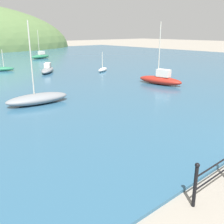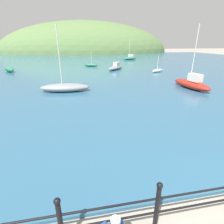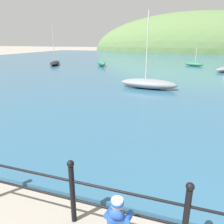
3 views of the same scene
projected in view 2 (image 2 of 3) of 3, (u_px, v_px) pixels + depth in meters
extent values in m
cube|color=#2D5B7A|center=(97.00, 63.00, 31.80)|extent=(80.00, 60.00, 0.10)
ellipsoid|color=#567542|center=(86.00, 53.00, 63.98)|extent=(59.67, 32.82, 21.21)
sphere|color=black|center=(57.00, 201.00, 2.90)|extent=(0.12, 0.12, 0.12)
cylinder|color=black|center=(157.00, 209.00, 3.44)|extent=(0.09, 0.09, 1.10)
sphere|color=black|center=(160.00, 185.00, 3.22)|extent=(0.12, 0.12, 0.12)
sphere|color=#A37556|center=(115.00, 223.00, 2.79)|extent=(0.17, 0.17, 0.17)
cylinder|color=#194CB2|center=(115.00, 222.00, 2.78)|extent=(0.17, 0.17, 0.04)
cylinder|color=silver|center=(115.00, 220.00, 2.77)|extent=(0.16, 0.16, 0.04)
ellipsoid|color=gray|center=(65.00, 87.00, 13.26)|extent=(3.76, 1.59, 0.61)
cylinder|color=beige|center=(59.00, 55.00, 12.38)|extent=(0.07, 0.07, 4.03)
ellipsoid|color=gray|center=(116.00, 68.00, 23.95)|extent=(3.07, 3.51, 0.50)
cube|color=silver|center=(117.00, 64.00, 24.00)|extent=(1.08, 1.15, 0.45)
ellipsoid|color=#287551|center=(91.00, 65.00, 27.08)|extent=(2.35, 1.63, 0.44)
cylinder|color=beige|center=(91.00, 57.00, 26.64)|extent=(0.07, 0.07, 1.79)
ellipsoid|color=#287551|center=(130.00, 58.00, 37.25)|extent=(3.42, 1.85, 0.58)
cube|color=silver|center=(131.00, 56.00, 37.14)|extent=(1.03, 0.80, 0.52)
cylinder|color=beige|center=(129.00, 48.00, 36.41)|extent=(0.07, 0.07, 3.58)
ellipsoid|color=maroon|center=(191.00, 84.00, 14.11)|extent=(1.63, 3.86, 0.64)
cube|color=silver|center=(195.00, 78.00, 13.64)|extent=(0.74, 1.13, 0.58)
cylinder|color=beige|center=(195.00, 53.00, 13.39)|extent=(0.07, 0.07, 4.12)
ellipsoid|color=silver|center=(158.00, 70.00, 21.95)|extent=(2.05, 1.51, 0.38)
cylinder|color=beige|center=(158.00, 62.00, 21.51)|extent=(0.07, 0.07, 1.64)
ellipsoid|color=#287551|center=(9.00, 69.00, 21.97)|extent=(2.08, 2.51, 0.68)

